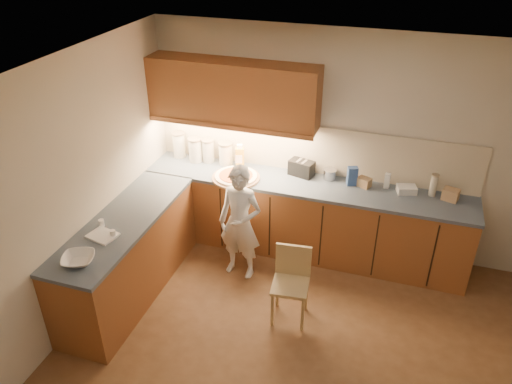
{
  "coord_description": "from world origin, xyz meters",
  "views": [
    {
      "loc": [
        0.62,
        -3.17,
        3.68
      ],
      "look_at": [
        -0.8,
        1.2,
        1.0
      ],
      "focal_mm": 35.0,
      "sensor_mm": 36.0,
      "label": 1
    }
  ],
  "objects_px": {
    "pizza_on_board": "(236,177)",
    "toaster": "(301,168)",
    "wooden_chair": "(291,278)",
    "oil_jug": "(240,157)",
    "child": "(240,223)"
  },
  "relations": [
    {
      "from": "pizza_on_board",
      "to": "wooden_chair",
      "type": "height_order",
      "value": "pizza_on_board"
    },
    {
      "from": "pizza_on_board",
      "to": "toaster",
      "type": "xyz_separation_m",
      "value": [
        0.69,
        0.32,
        0.07
      ]
    },
    {
      "from": "pizza_on_board",
      "to": "wooden_chair",
      "type": "xyz_separation_m",
      "value": [
        0.92,
        -0.97,
        -0.49
      ]
    },
    {
      "from": "wooden_chair",
      "to": "toaster",
      "type": "xyz_separation_m",
      "value": [
        -0.23,
        1.29,
        0.55
      ]
    },
    {
      "from": "oil_jug",
      "to": "child",
      "type": "bearing_deg",
      "value": -70.6
    },
    {
      "from": "child",
      "to": "wooden_chair",
      "type": "distance_m",
      "value": 0.87
    },
    {
      "from": "toaster",
      "to": "wooden_chair",
      "type": "bearing_deg",
      "value": -64.73
    },
    {
      "from": "wooden_chair",
      "to": "toaster",
      "type": "height_order",
      "value": "toaster"
    },
    {
      "from": "pizza_on_board",
      "to": "toaster",
      "type": "height_order",
      "value": "pizza_on_board"
    },
    {
      "from": "wooden_chair",
      "to": "oil_jug",
      "type": "xyz_separation_m",
      "value": [
        -0.98,
        1.25,
        0.6
      ]
    },
    {
      "from": "child",
      "to": "oil_jug",
      "type": "bearing_deg",
      "value": 115.36
    },
    {
      "from": "toaster",
      "to": "pizza_on_board",
      "type": "bearing_deg",
      "value": -140.04
    },
    {
      "from": "pizza_on_board",
      "to": "oil_jug",
      "type": "xyz_separation_m",
      "value": [
        -0.05,
        0.28,
        0.11
      ]
    },
    {
      "from": "pizza_on_board",
      "to": "child",
      "type": "distance_m",
      "value": 0.61
    },
    {
      "from": "wooden_chair",
      "to": "toaster",
      "type": "distance_m",
      "value": 1.42
    }
  ]
}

